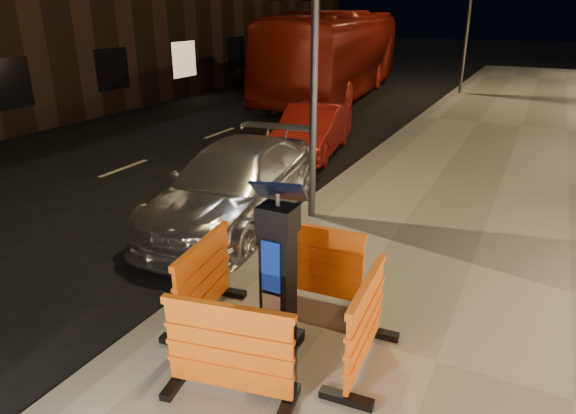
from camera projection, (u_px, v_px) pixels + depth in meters
The scene contains 13 objects.
ground_plane at pixel (197, 303), 6.53m from camera, with size 120.00×120.00×0.00m, color black.
sidewalk at pixel (436, 367), 5.25m from camera, with size 6.00×60.00×0.15m, color gray.
kerb at pixel (196, 297), 6.50m from camera, with size 0.30×60.00×0.15m, color slate.
parking_kiosk at pixel (278, 269), 5.24m from camera, with size 0.55×0.55×1.74m, color black.
barrier_front at pixel (229, 352), 4.59m from camera, with size 1.25×0.51×0.97m, color orange.
barrier_back at pixel (315, 263), 6.17m from camera, with size 1.25×0.51×0.97m, color orange.
barrier_kerbside at pixel (204, 281), 5.77m from camera, with size 1.25×0.51×0.97m, color orange.
barrier_bldgside at pixel (365, 325), 4.98m from camera, with size 1.25×0.51×0.97m, color orange.
car_silver at pixel (236, 221), 9.00m from camera, with size 1.87×4.59×1.33m, color silver.
car_red at pixel (312, 153), 13.17m from camera, with size 1.29×3.70×1.22m, color maroon.
bus_doubledecker at pixel (335, 95), 21.83m from camera, with size 2.84×12.14×3.38m, color maroon.
street_lamp_mid at pixel (315, 32), 7.77m from camera, with size 0.12×0.12×6.00m, color #3F3F44.
street_lamp_far at pixel (469, 16), 20.25m from camera, with size 0.12×0.12×6.00m, color #3F3F44.
Camera 1 is at (3.57, -4.51, 3.52)m, focal length 32.00 mm.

